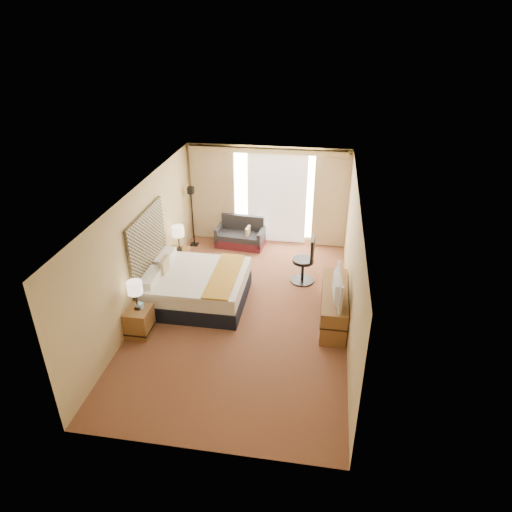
# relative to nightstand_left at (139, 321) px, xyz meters

# --- Properties ---
(floor) EXTENTS (4.20, 7.00, 0.02)m
(floor) POSITION_rel_nightstand_left_xyz_m (1.87, 1.05, -0.28)
(floor) COLOR #53171A
(floor) RESTS_ON ground
(ceiling) EXTENTS (4.20, 7.00, 0.02)m
(ceiling) POSITION_rel_nightstand_left_xyz_m (1.87, 1.05, 2.33)
(ceiling) COLOR silver
(ceiling) RESTS_ON wall_back
(wall_back) EXTENTS (4.20, 0.02, 2.60)m
(wall_back) POSITION_rel_nightstand_left_xyz_m (1.87, 4.55, 1.02)
(wall_back) COLOR tan
(wall_back) RESTS_ON ground
(wall_front) EXTENTS (4.20, 0.02, 2.60)m
(wall_front) POSITION_rel_nightstand_left_xyz_m (1.87, -2.45, 1.02)
(wall_front) COLOR tan
(wall_front) RESTS_ON ground
(wall_left) EXTENTS (0.02, 7.00, 2.60)m
(wall_left) POSITION_rel_nightstand_left_xyz_m (-0.23, 1.05, 1.02)
(wall_left) COLOR tan
(wall_left) RESTS_ON ground
(wall_right) EXTENTS (0.02, 7.00, 2.60)m
(wall_right) POSITION_rel_nightstand_left_xyz_m (3.97, 1.05, 1.02)
(wall_right) COLOR tan
(wall_right) RESTS_ON ground
(headboard) EXTENTS (0.06, 1.85, 1.50)m
(headboard) POSITION_rel_nightstand_left_xyz_m (-0.19, 1.25, 1.01)
(headboard) COLOR black
(headboard) RESTS_ON wall_left
(nightstand_left) EXTENTS (0.45, 0.52, 0.55)m
(nightstand_left) POSITION_rel_nightstand_left_xyz_m (0.00, 0.00, 0.00)
(nightstand_left) COLOR brown
(nightstand_left) RESTS_ON floor
(nightstand_right) EXTENTS (0.45, 0.52, 0.55)m
(nightstand_right) POSITION_rel_nightstand_left_xyz_m (0.00, 2.50, 0.00)
(nightstand_right) COLOR brown
(nightstand_right) RESTS_ON floor
(media_dresser) EXTENTS (0.50, 1.80, 0.70)m
(media_dresser) POSITION_rel_nightstand_left_xyz_m (3.70, 1.05, 0.07)
(media_dresser) COLOR brown
(media_dresser) RESTS_ON floor
(window) EXTENTS (2.30, 0.02, 2.30)m
(window) POSITION_rel_nightstand_left_xyz_m (2.12, 4.52, 1.04)
(window) COLOR white
(window) RESTS_ON wall_back
(curtains) EXTENTS (4.12, 0.19, 2.56)m
(curtains) POSITION_rel_nightstand_left_xyz_m (1.87, 4.44, 1.13)
(curtains) COLOR #CCB190
(curtains) RESTS_ON floor
(bed) EXTENTS (2.02, 1.85, 0.98)m
(bed) POSITION_rel_nightstand_left_xyz_m (0.81, 1.28, 0.08)
(bed) COLOR black
(bed) RESTS_ON floor
(loveseat) EXTENTS (1.31, 0.78, 0.78)m
(loveseat) POSITION_rel_nightstand_left_xyz_m (1.22, 4.09, -0.02)
(loveseat) COLOR #52171F
(loveseat) RESTS_ON floor
(floor_lamp) EXTENTS (0.21, 0.21, 1.64)m
(floor_lamp) POSITION_rel_nightstand_left_xyz_m (-0.03, 3.91, 0.88)
(floor_lamp) COLOR black
(floor_lamp) RESTS_ON floor
(desk_chair) EXTENTS (0.55, 0.55, 1.14)m
(desk_chair) POSITION_rel_nightstand_left_xyz_m (3.04, 2.47, 0.23)
(desk_chair) COLOR black
(desk_chair) RESTS_ON floor
(lamp_left) EXTENTS (0.29, 0.29, 0.60)m
(lamp_left) POSITION_rel_nightstand_left_xyz_m (-0.00, 0.02, 0.74)
(lamp_left) COLOR black
(lamp_left) RESTS_ON nightstand_left
(lamp_right) EXTENTS (0.28, 0.28, 0.60)m
(lamp_right) POSITION_rel_nightstand_left_xyz_m (0.02, 2.56, 0.74)
(lamp_right) COLOR black
(lamp_right) RESTS_ON nightstand_right
(tissue_box) EXTENTS (0.13, 0.13, 0.11)m
(tissue_box) POSITION_rel_nightstand_left_xyz_m (0.03, 0.06, 0.33)
(tissue_box) COLOR #90BBDF
(tissue_box) RESTS_ON nightstand_left
(telephone) EXTENTS (0.19, 0.17, 0.06)m
(telephone) POSITION_rel_nightstand_left_xyz_m (0.02, 2.41, 0.31)
(telephone) COLOR black
(telephone) RESTS_ON nightstand_right
(television) EXTENTS (0.19, 1.02, 0.58)m
(television) POSITION_rel_nightstand_left_xyz_m (3.65, 0.70, 0.72)
(television) COLOR black
(television) RESTS_ON media_dresser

